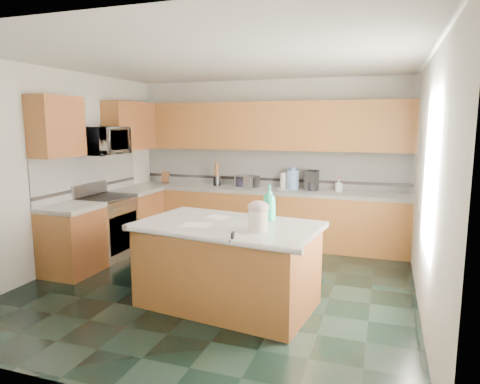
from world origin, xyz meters
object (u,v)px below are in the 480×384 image
at_px(island_base, 228,267).
at_px(soap_bottle_island, 269,203).
at_px(coffee_maker, 312,180).
at_px(island_top, 227,226).
at_px(treat_jar, 258,220).
at_px(knife_block, 165,178).
at_px(toaster_oven, 247,181).

bearing_deg(island_base, soap_bottle_island, 41.53).
xyz_separation_m(island_base, coffee_maker, (0.47, 2.60, 0.65)).
bearing_deg(coffee_maker, island_top, -96.64).
xyz_separation_m(island_top, treat_jar, (0.40, -0.20, 0.13)).
distance_m(island_base, treat_jar, 0.74).
xyz_separation_m(island_top, knife_block, (-2.15, 2.57, 0.13)).
relative_size(soap_bottle_island, coffee_maker, 1.20).
bearing_deg(treat_jar, island_top, 166.45).
bearing_deg(soap_bottle_island, knife_block, 132.10).
bearing_deg(soap_bottle_island, coffee_maker, 82.39).
xyz_separation_m(soap_bottle_island, coffee_maker, (0.08, 2.34, -0.03)).
bearing_deg(coffee_maker, knife_block, -175.73).
relative_size(treat_jar, coffee_maker, 0.63).
distance_m(treat_jar, soap_bottle_island, 0.47).
relative_size(treat_jar, knife_block, 0.98).
relative_size(island_base, knife_block, 8.70).
bearing_deg(soap_bottle_island, island_top, -151.81).
xyz_separation_m(treat_jar, coffee_maker, (0.07, 2.80, 0.06)).
height_order(soap_bottle_island, knife_block, soap_bottle_island).
height_order(soap_bottle_island, coffee_maker, soap_bottle_island).
height_order(knife_block, coffee_maker, coffee_maker).
distance_m(island_top, toaster_oven, 2.65).
bearing_deg(coffee_maker, island_base, -96.64).
distance_m(island_base, knife_block, 3.41).
distance_m(island_top, knife_block, 3.36).
bearing_deg(island_base, coffee_maker, 87.35).
height_order(treat_jar, toaster_oven, treat_jar).
distance_m(knife_block, toaster_oven, 1.54).
bearing_deg(island_base, toaster_oven, 111.03).
relative_size(island_top, knife_block, 9.18).
height_order(toaster_oven, coffee_maker, coffee_maker).
xyz_separation_m(treat_jar, knife_block, (-2.56, 2.77, 0.00)).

